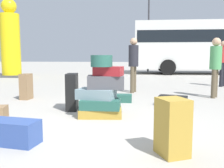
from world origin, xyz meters
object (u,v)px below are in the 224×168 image
at_px(suitcase_tan_white_trunk, 172,127).
at_px(lamp_post, 149,5).
at_px(suitcase_tower, 102,91).
at_px(suitcase_teal_right_side, 116,98).
at_px(suitcase_black_foreground_near, 72,92).
at_px(suitcase_black_foreground_far, 173,101).
at_px(yellow_dummy_statue, 11,43).
at_px(person_bearded_onlooker, 216,62).
at_px(suitcase_navy_left_side, 8,132).
at_px(suitcase_brown_upright_blue, 26,87).
at_px(person_tourist_with_camera, 133,60).
at_px(person_passerby_in_red, 223,59).

bearing_deg(suitcase_tan_white_trunk, lamp_post, 64.94).
distance_m(suitcase_tan_white_trunk, lamp_post, 15.55).
xyz_separation_m(suitcase_tan_white_trunk, lamp_post, (0.27, 14.95, 4.29)).
height_order(suitcase_tower, suitcase_teal_right_side, suitcase_tower).
height_order(suitcase_black_foreground_near, suitcase_black_foreground_far, suitcase_black_foreground_near).
height_order(suitcase_tower, lamp_post, lamp_post).
distance_m(suitcase_teal_right_side, yellow_dummy_statue, 9.18).
bearing_deg(person_bearded_onlooker, suitcase_navy_left_side, -14.70).
xyz_separation_m(suitcase_black_foreground_near, suitcase_brown_upright_blue, (-1.52, 1.11, -0.05)).
height_order(suitcase_black_foreground_near, person_tourist_with_camera, person_tourist_with_camera).
bearing_deg(person_tourist_with_camera, suitcase_black_foreground_far, 41.44).
relative_size(suitcase_teal_right_side, suitcase_black_foreground_far, 1.26).
bearing_deg(suitcase_black_foreground_near, person_tourist_with_camera, 58.45).
xyz_separation_m(yellow_dummy_statue, lamp_post, (7.39, 5.24, 2.81)).
xyz_separation_m(person_tourist_with_camera, person_passerby_in_red, (3.20, 1.81, 0.01)).
relative_size(suitcase_teal_right_side, person_passerby_in_red, 0.47).
relative_size(suitcase_tower, person_tourist_with_camera, 0.68).
xyz_separation_m(suitcase_tower, person_bearded_onlooker, (2.70, 2.35, 0.47)).
height_order(person_tourist_with_camera, lamp_post, lamp_post).
relative_size(suitcase_navy_left_side, person_tourist_with_camera, 0.48).
distance_m(suitcase_black_foreground_far, lamp_post, 12.93).
bearing_deg(suitcase_navy_left_side, suitcase_tan_white_trunk, 4.20).
bearing_deg(person_bearded_onlooker, lamp_post, -144.11).
bearing_deg(suitcase_tower, yellow_dummy_statue, 127.11).
relative_size(suitcase_teal_right_side, person_tourist_with_camera, 0.47).
xyz_separation_m(suitcase_tan_white_trunk, suitcase_teal_right_side, (-0.93, 3.15, -0.23)).
height_order(suitcase_teal_right_side, suitcase_brown_upright_blue, suitcase_brown_upright_blue).
bearing_deg(suitcase_tan_white_trunk, suitcase_teal_right_side, 82.46).
height_order(suitcase_navy_left_side, suitcase_brown_upright_blue, suitcase_brown_upright_blue).
height_order(suitcase_navy_left_side, suitcase_black_foreground_near, suitcase_black_foreground_near).
bearing_deg(suitcase_black_foreground_near, suitcase_tan_white_trunk, -57.68).
bearing_deg(suitcase_tan_white_trunk, suitcase_navy_left_side, 151.70).
bearing_deg(suitcase_black_foreground_near, suitcase_black_foreground_far, 10.61).
distance_m(suitcase_navy_left_side, lamp_post, 15.63).
distance_m(suitcase_teal_right_side, person_bearded_onlooker, 2.85).
relative_size(suitcase_tan_white_trunk, lamp_post, 0.09).
bearing_deg(lamp_post, suitcase_black_foreground_near, -98.97).
bearing_deg(suitcase_brown_upright_blue, suitcase_black_foreground_near, -33.32).
distance_m(person_tourist_with_camera, person_passerby_in_red, 3.68).
height_order(suitcase_tan_white_trunk, suitcase_black_foreground_near, suitcase_black_foreground_near).
height_order(suitcase_tower, person_bearded_onlooker, person_bearded_onlooker).
distance_m(person_bearded_onlooker, yellow_dummy_statue, 10.47).
bearing_deg(suitcase_brown_upright_blue, person_bearded_onlooker, 11.78).
bearing_deg(person_tourist_with_camera, suitcase_tan_white_trunk, 22.17).
bearing_deg(suitcase_tower, suitcase_tan_white_trunk, -58.02).
bearing_deg(person_tourist_with_camera, suitcase_navy_left_side, -2.32).
relative_size(person_bearded_onlooker, yellow_dummy_statue, 0.39).
height_order(person_tourist_with_camera, person_passerby_in_red, person_tourist_with_camera).
height_order(suitcase_black_foreground_far, person_bearded_onlooker, person_bearded_onlooker).
bearing_deg(suitcase_navy_left_side, lamp_post, 89.59).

